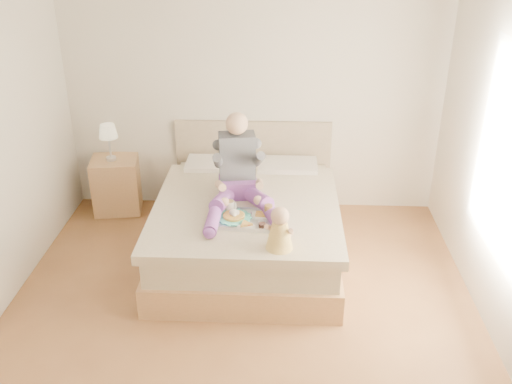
{
  "coord_description": "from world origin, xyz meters",
  "views": [
    {
      "loc": [
        0.31,
        -3.75,
        3.03
      ],
      "look_at": [
        0.09,
        0.77,
        0.8
      ],
      "focal_mm": 40.0,
      "sensor_mm": 36.0,
      "label": 1
    }
  ],
  "objects_px": {
    "adult": "(239,177)",
    "baby": "(280,231)",
    "tray": "(245,217)",
    "nightstand": "(117,185)",
    "bed": "(248,222)"
  },
  "relations": [
    {
      "from": "adult",
      "to": "tray",
      "type": "bearing_deg",
      "value": -86.65
    },
    {
      "from": "tray",
      "to": "nightstand",
      "type": "bearing_deg",
      "value": 144.1
    },
    {
      "from": "tray",
      "to": "bed",
      "type": "bearing_deg",
      "value": 95.49
    },
    {
      "from": "bed",
      "to": "adult",
      "type": "height_order",
      "value": "adult"
    },
    {
      "from": "nightstand",
      "to": "tray",
      "type": "bearing_deg",
      "value": -49.33
    },
    {
      "from": "nightstand",
      "to": "baby",
      "type": "bearing_deg",
      "value": -52.32
    },
    {
      "from": "bed",
      "to": "baby",
      "type": "relative_size",
      "value": 5.98
    },
    {
      "from": "nightstand",
      "to": "baby",
      "type": "distance_m",
      "value": 2.55
    },
    {
      "from": "nightstand",
      "to": "adult",
      "type": "xyz_separation_m",
      "value": [
        1.44,
        -0.92,
        0.55
      ]
    },
    {
      "from": "adult",
      "to": "baby",
      "type": "xyz_separation_m",
      "value": [
        0.38,
        -0.81,
        -0.1
      ]
    },
    {
      "from": "nightstand",
      "to": "tray",
      "type": "distance_m",
      "value": 2.02
    },
    {
      "from": "nightstand",
      "to": "bed",
      "type": "bearing_deg",
      "value": -36.71
    },
    {
      "from": "baby",
      "to": "adult",
      "type": "bearing_deg",
      "value": 130.68
    },
    {
      "from": "adult",
      "to": "tray",
      "type": "xyz_separation_m",
      "value": [
        0.08,
        -0.38,
        -0.21
      ]
    },
    {
      "from": "bed",
      "to": "nightstand",
      "type": "bearing_deg",
      "value": 152.21
    }
  ]
}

